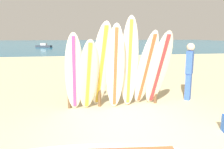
% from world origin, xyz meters
% --- Properties ---
extents(ground_plane, '(120.00, 120.00, 0.00)m').
position_xyz_m(ground_plane, '(0.00, 0.00, 0.00)').
color(ground_plane, beige).
extents(ocean_water, '(120.00, 80.00, 0.01)m').
position_xyz_m(ocean_water, '(0.00, 58.00, 0.00)').
color(ocean_water, '#196B93').
rests_on(ocean_water, ground).
extents(surfboard_rack, '(2.60, 0.09, 1.10)m').
position_xyz_m(surfboard_rack, '(-0.12, 2.23, 0.68)').
color(surfboard_rack, brown).
rests_on(surfboard_rack, ground).
extents(surfboard_leaning_far_left, '(0.47, 0.64, 2.07)m').
position_xyz_m(surfboard_leaning_far_left, '(-1.22, 1.91, 1.03)').
color(surfboard_leaning_far_left, silver).
rests_on(surfboard_leaning_far_left, ground).
extents(surfboard_leaning_left, '(0.59, 0.80, 1.91)m').
position_xyz_m(surfboard_leaning_left, '(-0.87, 1.83, 0.96)').
color(surfboard_leaning_left, beige).
rests_on(surfboard_leaning_left, ground).
extents(surfboard_leaning_center_left, '(0.68, 1.13, 2.33)m').
position_xyz_m(surfboard_leaning_center_left, '(-0.52, 1.93, 1.16)').
color(surfboard_leaning_center_left, white).
rests_on(surfboard_leaning_center_left, ground).
extents(surfboard_leaning_center, '(0.54, 0.80, 2.28)m').
position_xyz_m(surfboard_leaning_center, '(-0.17, 1.79, 1.14)').
color(surfboard_leaning_center, white).
rests_on(surfboard_leaning_center, ground).
extents(surfboard_leaning_center_right, '(0.53, 0.64, 2.49)m').
position_xyz_m(surfboard_leaning_center_right, '(0.25, 1.94, 1.24)').
color(surfboard_leaning_center_right, silver).
rests_on(surfboard_leaning_center_right, ground).
extents(surfboard_leaning_right, '(0.57, 1.11, 2.13)m').
position_xyz_m(surfboard_leaning_right, '(0.69, 1.88, 1.06)').
color(surfboard_leaning_right, white).
rests_on(surfboard_leaning_right, ground).
extents(surfboard_leaning_far_right, '(0.69, 1.02, 2.12)m').
position_xyz_m(surfboard_leaning_far_right, '(1.05, 1.87, 1.06)').
color(surfboard_leaning_far_right, silver).
rests_on(surfboard_leaning_far_right, ground).
extents(beachgoer_standing, '(0.32, 0.33, 1.76)m').
position_xyz_m(beachgoer_standing, '(2.27, 2.39, 0.97)').
color(beachgoer_standing, '#3359B2').
rests_on(beachgoer_standing, ground).
extents(small_boat_offshore, '(2.84, 1.81, 0.71)m').
position_xyz_m(small_boat_offshore, '(-6.02, 35.05, 0.26)').
color(small_boat_offshore, '#333842').
rests_on(small_boat_offshore, ocean_water).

